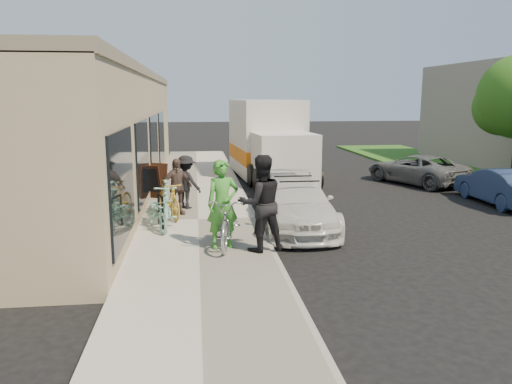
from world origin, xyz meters
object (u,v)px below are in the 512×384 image
man_standing (261,203)px  cruiser_bike_c (169,199)px  sedan_silver (283,188)px  cruiser_bike_b (157,213)px  bike_rack (161,207)px  tandem_bike (228,221)px  sandwich_board (154,181)px  moving_truck (269,144)px  woman_rider (223,204)px  sedan_white (295,204)px  bystander_b (176,187)px  far_car_blue (500,186)px  cruiser_bike_a (166,204)px  far_car_gray (417,169)px  bystander_a (186,182)px

man_standing → cruiser_bike_c: man_standing is taller
sedan_silver → cruiser_bike_b: 4.63m
bike_rack → tandem_bike: size_ratio=0.39×
sandwich_board → cruiser_bike_c: 2.88m
moving_truck → tandem_bike: size_ratio=3.25×
sandwich_board → man_standing: man_standing is taller
tandem_bike → woman_rider: size_ratio=1.09×
sedan_white → bystander_b: bystander_b is taller
bystander_b → moving_truck: bearing=36.9°
tandem_bike → bystander_b: 3.29m
far_car_blue → cruiser_bike_a: 10.45m
cruiser_bike_a → cruiser_bike_c: cruiser_bike_a is taller
moving_truck → cruiser_bike_a: bearing=-119.0°
cruiser_bike_c → tandem_bike: bearing=-83.8°
sedan_white → sedan_silver: (0.12, 2.60, -0.05)m
bike_rack → sandwich_board: sandwich_board is taller
sedan_white → moving_truck: 8.21m
bike_rack → cruiser_bike_a: bearing=-17.6°
far_car_blue → far_car_gray: far_car_blue is taller
far_car_blue → woman_rider: size_ratio=1.87×
cruiser_bike_a → tandem_bike: bearing=-53.2°
man_standing → cruiser_bike_b: bearing=-53.4°
cruiser_bike_b → far_car_blue: bearing=-7.0°
sandwich_board → far_car_gray: size_ratio=0.26×
cruiser_bike_a → cruiser_bike_b: size_ratio=1.25×
sedan_white → cruiser_bike_a: size_ratio=2.35×
far_car_gray → sedan_silver: bearing=7.2°
man_standing → cruiser_bike_a: size_ratio=1.07×
tandem_bike → woman_rider: 0.45m
moving_truck → far_car_gray: moving_truck is taller
man_standing → cruiser_bike_c: (-2.06, 3.18, -0.51)m
sedan_silver → moving_truck: size_ratio=0.51×
woman_rider → cruiser_bike_a: woman_rider is taller
sandwich_board → cruiser_bike_c: (0.60, -2.81, -0.05)m
bike_rack → far_car_gray: 11.24m
sandwich_board → bystander_b: size_ratio=0.69×
cruiser_bike_a → bystander_a: bearing=74.9°
woman_rider → far_car_blue: bearing=13.0°
far_car_gray → bystander_a: bystander_a is taller
cruiser_bike_a → far_car_blue: bearing=9.1°
woman_rider → sedan_white: bearing=33.7°
man_standing → sedan_silver: bearing=-117.6°
cruiser_bike_a → cruiser_bike_b: 0.35m
moving_truck → man_standing: moving_truck is taller
sandwich_board → bystander_b: 2.62m
bike_rack → bystander_b: size_ratio=0.52×
bike_rack → man_standing: 3.20m
far_car_gray → woman_rider: bearing=21.9°
bystander_a → moving_truck: bearing=-79.7°
woman_rider → far_car_gray: bearing=33.8°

